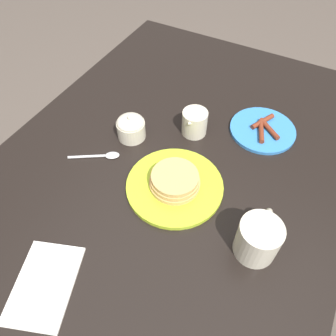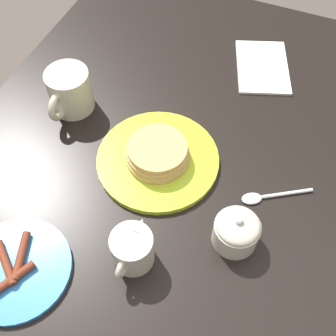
{
  "view_description": "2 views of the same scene",
  "coord_description": "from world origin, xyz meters",
  "px_view_note": "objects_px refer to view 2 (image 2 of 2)",
  "views": [
    {
      "loc": [
        -0.49,
        -0.25,
        1.43
      ],
      "look_at": [
        -0.03,
        -0.01,
        0.8
      ],
      "focal_mm": 35.0,
      "sensor_mm": 36.0,
      "label": 1
    },
    {
      "loc": [
        0.37,
        0.16,
        1.45
      ],
      "look_at": [
        -0.03,
        -0.01,
        0.8
      ],
      "focal_mm": 45.0,
      "sensor_mm": 36.0,
      "label": 2
    }
  ],
  "objects_px": {
    "pancake_plate": "(158,157)",
    "coffee_mug": "(69,91)",
    "spoon": "(265,197)",
    "napkin": "(262,67)",
    "side_plate_bacon": "(16,269)",
    "creamer_pitcher": "(130,248)",
    "sugar_bowl": "(236,231)"
  },
  "relations": [
    {
      "from": "creamer_pitcher",
      "to": "napkin",
      "type": "distance_m",
      "value": 0.55
    },
    {
      "from": "side_plate_bacon",
      "to": "creamer_pitcher",
      "type": "distance_m",
      "value": 0.2
    },
    {
      "from": "napkin",
      "to": "sugar_bowl",
      "type": "bearing_deg",
      "value": 9.04
    },
    {
      "from": "napkin",
      "to": "side_plate_bacon",
      "type": "bearing_deg",
      "value": -21.46
    },
    {
      "from": "pancake_plate",
      "to": "napkin",
      "type": "distance_m",
      "value": 0.36
    },
    {
      "from": "creamer_pitcher",
      "to": "spoon",
      "type": "relative_size",
      "value": 0.83
    },
    {
      "from": "pancake_plate",
      "to": "coffee_mug",
      "type": "relative_size",
      "value": 1.95
    },
    {
      "from": "spoon",
      "to": "sugar_bowl",
      "type": "bearing_deg",
      "value": -15.14
    },
    {
      "from": "coffee_mug",
      "to": "napkin",
      "type": "distance_m",
      "value": 0.45
    },
    {
      "from": "pancake_plate",
      "to": "coffee_mug",
      "type": "distance_m",
      "value": 0.24
    },
    {
      "from": "side_plate_bacon",
      "to": "coffee_mug",
      "type": "relative_size",
      "value": 1.51
    },
    {
      "from": "pancake_plate",
      "to": "spoon",
      "type": "xyz_separation_m",
      "value": [
        -0.0,
        0.22,
        -0.01
      ]
    },
    {
      "from": "pancake_plate",
      "to": "side_plate_bacon",
      "type": "distance_m",
      "value": 0.32
    },
    {
      "from": "side_plate_bacon",
      "to": "coffee_mug",
      "type": "distance_m",
      "value": 0.37
    },
    {
      "from": "side_plate_bacon",
      "to": "creamer_pitcher",
      "type": "height_order",
      "value": "creamer_pitcher"
    },
    {
      "from": "spoon",
      "to": "napkin",
      "type": "bearing_deg",
      "value": -163.85
    },
    {
      "from": "pancake_plate",
      "to": "creamer_pitcher",
      "type": "distance_m",
      "value": 0.2
    },
    {
      "from": "creamer_pitcher",
      "to": "sugar_bowl",
      "type": "distance_m",
      "value": 0.18
    },
    {
      "from": "creamer_pitcher",
      "to": "sugar_bowl",
      "type": "relative_size",
      "value": 1.32
    },
    {
      "from": "coffee_mug",
      "to": "creamer_pitcher",
      "type": "height_order",
      "value": "coffee_mug"
    },
    {
      "from": "side_plate_bacon",
      "to": "spoon",
      "type": "relative_size",
      "value": 1.49
    },
    {
      "from": "side_plate_bacon",
      "to": "coffee_mug",
      "type": "height_order",
      "value": "coffee_mug"
    },
    {
      "from": "side_plate_bacon",
      "to": "sugar_bowl",
      "type": "distance_m",
      "value": 0.38
    },
    {
      "from": "coffee_mug",
      "to": "sugar_bowl",
      "type": "height_order",
      "value": "coffee_mug"
    },
    {
      "from": "pancake_plate",
      "to": "coffee_mug",
      "type": "xyz_separation_m",
      "value": [
        -0.06,
        -0.23,
        0.03
      ]
    },
    {
      "from": "coffee_mug",
      "to": "sugar_bowl",
      "type": "relative_size",
      "value": 1.56
    },
    {
      "from": "sugar_bowl",
      "to": "pancake_plate",
      "type": "bearing_deg",
      "value": -118.32
    },
    {
      "from": "side_plate_bacon",
      "to": "creamer_pitcher",
      "type": "xyz_separation_m",
      "value": [
        -0.1,
        0.17,
        0.03
      ]
    },
    {
      "from": "pancake_plate",
      "to": "creamer_pitcher",
      "type": "relative_size",
      "value": 2.31
    },
    {
      "from": "sugar_bowl",
      "to": "spoon",
      "type": "bearing_deg",
      "value": 164.86
    },
    {
      "from": "creamer_pitcher",
      "to": "sugar_bowl",
      "type": "height_order",
      "value": "creamer_pitcher"
    },
    {
      "from": "coffee_mug",
      "to": "spoon",
      "type": "relative_size",
      "value": 0.99
    }
  ]
}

